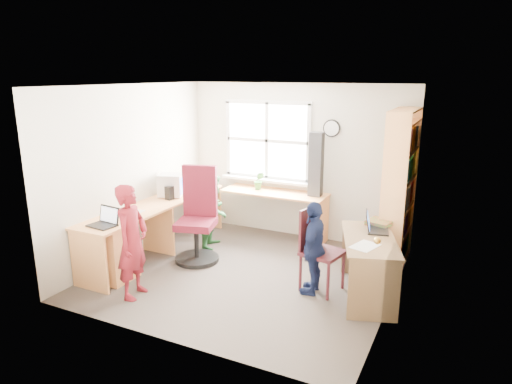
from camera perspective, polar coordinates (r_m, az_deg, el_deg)
room at (r=5.71m, az=-0.57°, el=1.26°), size 3.64×3.44×2.44m
l_desk at (r=6.31m, az=-12.95°, el=-5.02°), size 2.38×2.95×0.75m
right_desk at (r=5.47m, az=13.89°, el=-7.53°), size 0.93×1.35×0.71m
bookshelf at (r=6.31m, az=17.45°, el=-0.14°), size 0.30×1.02×2.10m
swivel_chair at (r=6.37m, az=-7.28°, el=-3.55°), size 0.75×0.75×1.31m
wooden_chair at (r=5.52m, az=7.66°, el=-6.69°), size 0.52×0.52×1.01m
crt_monitor at (r=6.91m, az=-10.55°, el=0.85°), size 0.43×0.41×0.34m
laptop_left at (r=5.83m, az=-18.35°, el=-3.47°), size 0.35×0.30×0.22m
laptop_right at (r=5.63m, az=14.53°, el=-4.21°), size 0.34×0.38×0.23m
speaker_a at (r=6.76m, az=-10.78°, el=-0.11°), size 0.12×0.12×0.20m
speaker_b at (r=7.11m, az=-8.96°, el=0.63°), size 0.11×0.11×0.18m
cd_tower at (r=6.83m, az=7.52°, el=3.45°), size 0.20×0.18×0.96m
game_box at (r=5.88m, az=15.22°, el=-3.70°), size 0.34×0.34×0.06m
paper_a at (r=6.24m, az=-15.33°, el=-2.55°), size 0.27×0.35×0.00m
paper_b at (r=5.14m, az=13.46°, el=-6.59°), size 0.32×0.38×0.00m
potted_plant at (r=7.20m, az=0.38°, el=1.43°), size 0.19×0.17×0.29m
person_red at (r=5.43m, az=-15.22°, el=-6.00°), size 0.40×0.54×1.34m
person_green at (r=6.82m, az=-5.27°, el=-2.30°), size 0.53×0.62×1.12m
person_navy at (r=5.41m, az=7.24°, el=-6.92°), size 0.32×0.68×1.12m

